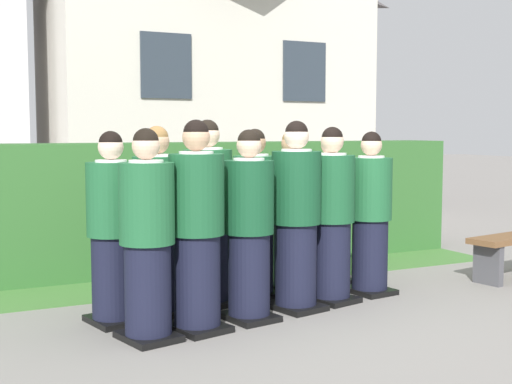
{
  "coord_description": "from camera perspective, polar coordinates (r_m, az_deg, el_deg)",
  "views": [
    {
      "loc": [
        -2.76,
        -5.28,
        1.61
      ],
      "look_at": [
        0.0,
        0.3,
        1.05
      ],
      "focal_mm": 48.68,
      "sensor_mm": 36.0,
      "label": 1
    }
  ],
  "objects": [
    {
      "name": "student_front_row_1",
      "position": [
        5.54,
        -4.89,
        -3.22
      ],
      "size": [
        0.49,
        0.56,
        1.69
      ],
      "color": "black",
      "rests_on": "ground"
    },
    {
      "name": "student_front_row_3",
      "position": [
        6.19,
        3.32,
        -2.34
      ],
      "size": [
        0.48,
        0.55,
        1.69
      ],
      "color": "black",
      "rests_on": "ground"
    },
    {
      "name": "student_front_row_0",
      "position": [
        5.34,
        -8.93,
        -3.94
      ],
      "size": [
        0.47,
        0.53,
        1.62
      ],
      "color": "black",
      "rests_on": "ground"
    },
    {
      "name": "student_front_row_5",
      "position": [
        6.89,
        9.38,
        -2.03
      ],
      "size": [
        0.42,
        0.5,
        1.59
      ],
      "color": "black",
      "rests_on": "ground"
    },
    {
      "name": "hedge",
      "position": [
        8.12,
        -6.29,
        -1.11
      ],
      "size": [
        7.25,
        0.7,
        1.46
      ],
      "color": "#33662D",
      "rests_on": "ground"
    },
    {
      "name": "student_rear_row_1",
      "position": [
        6.06,
        -8.05,
        -2.75
      ],
      "size": [
        0.44,
        0.54,
        1.64
      ],
      "color": "black",
      "rests_on": "ground"
    },
    {
      "name": "student_front_row_4",
      "position": [
        6.5,
        6.22,
        -2.22
      ],
      "size": [
        0.48,
        0.54,
        1.64
      ],
      "color": "black",
      "rests_on": "ground"
    },
    {
      "name": "student_rear_row_4",
      "position": [
        6.93,
        2.92,
        -1.88
      ],
      "size": [
        0.47,
        0.53,
        1.6
      ],
      "color": "black",
      "rests_on": "ground"
    },
    {
      "name": "student_rear_row_0",
      "position": [
        5.86,
        -11.73,
        -3.29
      ],
      "size": [
        0.45,
        0.54,
        1.6
      ],
      "color": "black",
      "rests_on": "ground"
    },
    {
      "name": "school_building_main",
      "position": [
        14.03,
        -4.25,
        11.44
      ],
      "size": [
        6.37,
        3.39,
        6.14
      ],
      "color": "beige",
      "rests_on": "ground"
    },
    {
      "name": "student_front_row_2",
      "position": [
        5.83,
        -0.58,
        -3.16
      ],
      "size": [
        0.45,
        0.54,
        1.61
      ],
      "color": "black",
      "rests_on": "ground"
    },
    {
      "name": "student_rear_row_3",
      "position": [
        6.67,
        -0.09,
        -2.09
      ],
      "size": [
        0.45,
        0.54,
        1.62
      ],
      "color": "black",
      "rests_on": "ground"
    },
    {
      "name": "ground_plane",
      "position": [
        6.17,
        1.24,
        -9.99
      ],
      "size": [
        60.0,
        60.0,
        0.0
      ],
      "primitive_type": "plane",
      "color": "gray"
    },
    {
      "name": "student_rear_row_2",
      "position": [
        6.36,
        -3.96,
        -2.08
      ],
      "size": [
        0.5,
        0.57,
        1.7
      ],
      "color": "black",
      "rests_on": "ground"
    },
    {
      "name": "lawn_strip",
      "position": [
        7.49,
        -4.12,
        -7.25
      ],
      "size": [
        7.25,
        0.9,
        0.01
      ],
      "primitive_type": "cube",
      "color": "#477A38",
      "rests_on": "ground"
    },
    {
      "name": "student_in_red_blazer",
      "position": [
        7.32,
        6.11,
        -1.62
      ],
      "size": [
        0.43,
        0.53,
        1.58
      ],
      "color": "black",
      "rests_on": "ground"
    }
  ]
}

